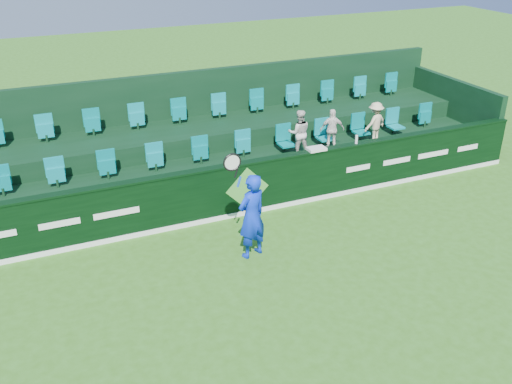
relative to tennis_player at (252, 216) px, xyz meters
name	(u,v)px	position (x,y,z in m)	size (l,w,h in m)	color
ground	(328,305)	(0.62, -2.18, -0.95)	(60.00, 60.00, 0.00)	#316518
sponsor_hoarding	(246,188)	(0.62, 1.82, -0.28)	(16.00, 0.25, 1.35)	black
stand_tier_front	(229,181)	(0.62, 2.92, -0.55)	(16.00, 2.00, 0.80)	black
stand_tier_back	(205,147)	(0.62, 4.82, -0.30)	(16.00, 1.80, 1.30)	black
stand_rear	(199,123)	(0.62, 5.27, 0.26)	(16.00, 4.10, 2.60)	black
seat_row_front	(223,150)	(0.62, 3.32, 0.15)	(13.50, 0.50, 0.60)	#0A868A
seat_row_back	(200,112)	(0.62, 5.12, 0.65)	(13.50, 0.50, 0.60)	#0A868A
tennis_player	(252,216)	(0.00, 0.00, 0.00)	(1.08, 0.65, 2.51)	#0C2CD4
spectator_left	(299,133)	(2.62, 2.94, 0.46)	(0.60, 0.47, 1.23)	silver
spectator_middle	(332,129)	(3.62, 2.94, 0.41)	(0.66, 0.28, 1.13)	white
spectator_right	(375,122)	(5.00, 2.94, 0.42)	(0.74, 0.43, 1.15)	beige
towel	(316,149)	(2.52, 1.82, 0.43)	(0.46, 0.30, 0.07)	silver
drinks_bottle	(356,139)	(3.67, 1.82, 0.51)	(0.07, 0.07, 0.22)	silver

